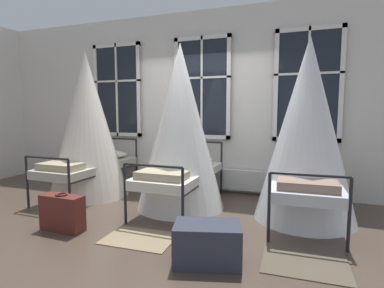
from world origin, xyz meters
TOP-DOWN VIEW (x-y plane):
  - ground at (0.00, 0.00)m, footprint 20.68×20.68m
  - back_wall_with_windows at (0.00, 1.44)m, footprint 8.89×0.10m
  - window_bank at (0.00, 1.32)m, footprint 4.64×0.10m
  - cot_first at (-1.74, 0.33)m, footprint 1.33×1.86m
  - cot_second at (0.00, 0.27)m, footprint 1.33×1.86m
  - cot_third at (1.78, 0.34)m, footprint 1.33×1.87m
  - rug_second at (0.00, -1.00)m, footprint 0.82×0.58m
  - rug_third at (1.79, -1.00)m, footprint 0.81×0.58m
  - suitcase_dark at (-1.02, -1.09)m, footprint 0.57×0.23m
  - travel_trunk at (0.89, -1.27)m, footprint 0.72×0.55m

SIDE VIEW (x-z plane):
  - ground at x=0.00m, z-range 0.00..0.00m
  - rug_second at x=0.00m, z-range 0.00..0.01m
  - rug_third at x=1.79m, z-range 0.00..0.01m
  - travel_trunk at x=0.89m, z-range 0.00..0.39m
  - suitcase_dark at x=-1.02m, z-range -0.01..0.46m
  - window_bank at x=0.00m, z-range -0.21..2.52m
  - cot_third at x=1.78m, z-range -0.04..2.41m
  - cot_second at x=0.00m, z-range -0.04..2.43m
  - cot_first at x=-1.74m, z-range -0.04..2.44m
  - back_wall_with_windows at x=0.00m, z-range 0.00..3.27m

